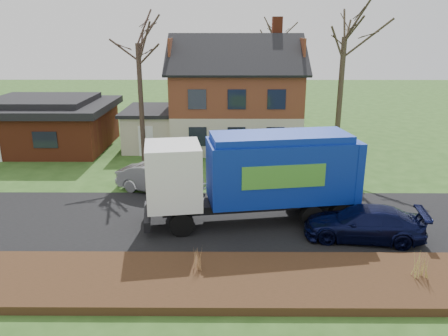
{
  "coord_description": "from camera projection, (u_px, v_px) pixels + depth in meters",
  "views": [
    {
      "loc": [
        1.34,
        -18.33,
        8.28
      ],
      "look_at": [
        1.21,
        2.5,
        1.72
      ],
      "focal_mm": 35.0,
      "sensor_mm": 36.0,
      "label": 1
    }
  ],
  "objects": [
    {
      "name": "grass_clump_east",
      "position": [
        419.0,
        265.0,
        14.69
      ],
      "size": [
        0.36,
        0.3,
        0.9
      ],
      "color": "tan",
      "rests_on": "mulch_verge"
    },
    {
      "name": "silver_sedan",
      "position": [
        160.0,
        178.0,
        23.25
      ],
      "size": [
        4.95,
        3.31,
        1.54
      ],
      "primitive_type": "imported",
      "rotation": [
        0.0,
        0.0,
        1.17
      ],
      "color": "#9A9DA1",
      "rests_on": "ground"
    },
    {
      "name": "tree_back",
      "position": [
        277.0,
        29.0,
        38.21
      ],
      "size": [
        3.21,
        3.21,
        10.15
      ],
      "color": "#3A2E22",
      "rests_on": "ground"
    },
    {
      "name": "ground",
      "position": [
        197.0,
        220.0,
        19.98
      ],
      "size": [
        120.0,
        120.0,
        0.0
      ],
      "primitive_type": "plane",
      "color": "#2C4F1A",
      "rests_on": "ground"
    },
    {
      "name": "navy_wagon",
      "position": [
        364.0,
        223.0,
        17.99
      ],
      "size": [
        5.07,
        2.65,
        1.4
      ],
      "primitive_type": "imported",
      "rotation": [
        0.0,
        0.0,
        -1.72
      ],
      "color": "black",
      "rests_on": "ground"
    },
    {
      "name": "garbage_truck",
      "position": [
        257.0,
        172.0,
        19.23
      ],
      "size": [
        9.69,
        3.96,
        4.03
      ],
      "rotation": [
        0.0,
        0.0,
        0.16
      ],
      "color": "black",
      "rests_on": "ground"
    },
    {
      "name": "mulch_verge",
      "position": [
        187.0,
        280.0,
        14.88
      ],
      "size": [
        80.0,
        3.5,
        0.3
      ],
      "primitive_type": "cube",
      "color": "#312010",
      "rests_on": "ground"
    },
    {
      "name": "road",
      "position": [
        197.0,
        220.0,
        19.97
      ],
      "size": [
        80.0,
        7.0,
        0.02
      ],
      "primitive_type": "cube",
      "color": "black",
      "rests_on": "ground"
    },
    {
      "name": "ranch_house",
      "position": [
        45.0,
        123.0,
        31.9
      ],
      "size": [
        9.8,
        8.2,
        3.7
      ],
      "color": "maroon",
      "rests_on": "ground"
    },
    {
      "name": "grass_clump_mid",
      "position": [
        197.0,
        258.0,
        15.21
      ],
      "size": [
        0.31,
        0.25,
        0.86
      ],
      "color": "#A37547",
      "rests_on": "mulch_verge"
    },
    {
      "name": "tree_front_west",
      "position": [
        137.0,
        24.0,
        26.65
      ],
      "size": [
        3.53,
        3.53,
        10.5
      ],
      "color": "#392A22",
      "rests_on": "ground"
    },
    {
      "name": "tree_front_east",
      "position": [
        346.0,
        16.0,
        28.02
      ],
      "size": [
        4.07,
        4.07,
        11.3
      ],
      "color": "#3F3526",
      "rests_on": "ground"
    },
    {
      "name": "main_house",
      "position": [
        229.0,
        91.0,
        32.02
      ],
      "size": [
        12.95,
        8.95,
        9.26
      ],
      "color": "#C0B39B",
      "rests_on": "ground"
    }
  ]
}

